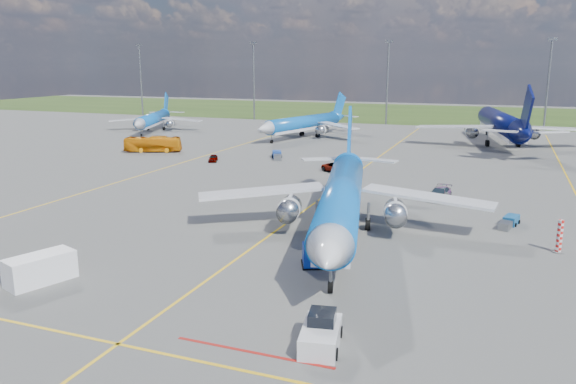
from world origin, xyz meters
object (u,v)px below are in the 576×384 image
(bg_jet_n, at_px, (499,144))
(uld_container, at_px, (314,255))
(baggage_tug_c, at_px, (277,155))
(service_van, at_px, (40,269))
(apron_bus, at_px, (153,144))
(bg_jet_nw, at_px, (154,131))
(pushback_tug, at_px, (321,333))
(warning_post, at_px, (560,236))
(service_car_a, at_px, (213,158))
(service_car_b, at_px, (337,168))
(bg_jet_nnw, at_px, (304,138))
(main_airliner, at_px, (341,236))
(baggage_tug_w, at_px, (509,222))
(service_car_c, at_px, (440,193))

(bg_jet_n, xyz_separation_m, uld_container, (-13.40, -82.20, 0.87))
(uld_container, relative_size, baggage_tug_c, 0.41)
(uld_container, relative_size, service_van, 0.44)
(service_van, distance_m, apron_bus, 65.84)
(service_van, distance_m, baggage_tug_c, 60.48)
(bg_jet_nw, relative_size, pushback_tug, 5.57)
(bg_jet_n, bearing_deg, warning_post, 83.73)
(bg_jet_n, distance_m, service_car_a, 60.76)
(service_car_a, height_order, service_car_b, service_car_b)
(bg_jet_nnw, distance_m, service_car_a, 36.05)
(main_airliner, distance_m, baggage_tug_w, 18.12)
(warning_post, xyz_separation_m, uld_container, (-19.33, -10.95, -0.63))
(uld_container, relative_size, service_car_b, 0.42)
(warning_post, bearing_deg, service_car_c, 125.80)
(bg_jet_nnw, xyz_separation_m, baggage_tug_w, (43.66, -59.76, 0.44))
(bg_jet_n, xyz_separation_m, pushback_tug, (-8.64, -95.02, 0.79))
(service_car_b, height_order, baggage_tug_c, service_car_b)
(bg_jet_nw, bearing_deg, service_car_a, -63.64)
(bg_jet_nnw, height_order, baggage_tug_c, bg_jet_nnw)
(bg_jet_nnw, xyz_separation_m, apron_bus, (-19.78, -30.39, 1.48))
(bg_jet_nw, xyz_separation_m, bg_jet_nnw, (39.00, 1.89, 0.00))
(main_airliner, bearing_deg, service_car_b, 94.08)
(bg_jet_nw, bearing_deg, uld_container, -68.08)
(service_car_b, bearing_deg, baggage_tug_c, 87.46)
(main_airliner, relative_size, baggage_tug_w, 9.58)
(uld_container, bearing_deg, baggage_tug_w, 26.95)
(service_van, bearing_deg, uld_container, 50.75)
(bg_jet_nw, relative_size, uld_container, 15.09)
(warning_post, distance_m, baggage_tug_c, 57.28)
(bg_jet_nw, relative_size, bg_jet_n, 0.68)
(baggage_tug_w, bearing_deg, bg_jet_n, 106.42)
(bg_jet_n, relative_size, baggage_tug_w, 11.03)
(service_car_c, height_order, baggage_tug_w, service_car_c)
(uld_container, xyz_separation_m, baggage_tug_c, (-23.29, 49.20, -0.33))
(warning_post, height_order, uld_container, warning_post)
(baggage_tug_c, bearing_deg, bg_jet_n, 17.15)
(service_car_a, xyz_separation_m, baggage_tug_c, (9.01, 7.03, -0.04))
(bg_jet_nnw, height_order, pushback_tug, bg_jet_nnw)
(bg_jet_nw, distance_m, service_van, 100.05)
(bg_jet_nw, relative_size, baggage_tug_w, 7.53)
(main_airliner, bearing_deg, bg_jet_nnw, 99.48)
(warning_post, relative_size, apron_bus, 0.28)
(warning_post, distance_m, bg_jet_nnw, 82.34)
(pushback_tug, distance_m, uld_container, 13.67)
(main_airliner, distance_m, baggage_tug_c, 46.78)
(bg_jet_nnw, height_order, service_car_b, bg_jet_nnw)
(baggage_tug_w, bearing_deg, pushback_tug, -93.87)
(main_airliner, relative_size, uld_container, 19.18)
(bg_jet_nw, height_order, service_car_a, bg_jet_nw)
(baggage_tug_w, bearing_deg, apron_bus, 169.93)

